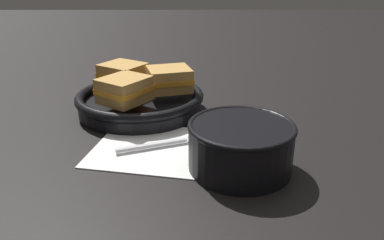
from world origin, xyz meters
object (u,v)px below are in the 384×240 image
Objects in this scene: spoon at (188,139)px; sandwich_near_left at (123,75)px; sandwich_far_left at (169,79)px; skillet at (140,101)px; sandwich_near_right at (125,90)px; soup_bowl at (241,143)px.

spoon is 0.25m from sandwich_near_left.
spoon is at bearing -55.11° from sandwich_near_left.
sandwich_far_left is at bearing -19.36° from sandwich_near_left.
skillet is 3.20× the size of sandwich_near_right.
skillet is 0.07m from sandwich_near_left.
sandwich_near_left is at bearing 131.74° from skillet.
sandwich_far_left reaches higher than spoon.
soup_bowl is at bearing -42.40° from sandwich_near_right.
spoon is 0.47× the size of skillet.
sandwich_near_left is 0.10m from sandwich_near_right.
soup_bowl is at bearing -53.54° from skillet.
sandwich_near_right is at bearing -79.36° from sandwich_near_left.
sandwich_near_right reaches higher than skillet.
sandwich_near_left reaches higher than soup_bowl.
sandwich_far_left is (-0.12, 0.25, 0.02)m from soup_bowl.
sandwich_near_left reaches higher than spoon.
sandwich_near_right is at bearing 137.60° from soup_bowl.
skillet is at bearing -48.26° from sandwich_near_left.
sandwich_near_left reaches higher than skillet.
soup_bowl is at bearing -64.88° from sandwich_far_left.
sandwich_near_left is (-0.21, 0.28, 0.02)m from soup_bowl.
skillet reaches higher than spoon.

